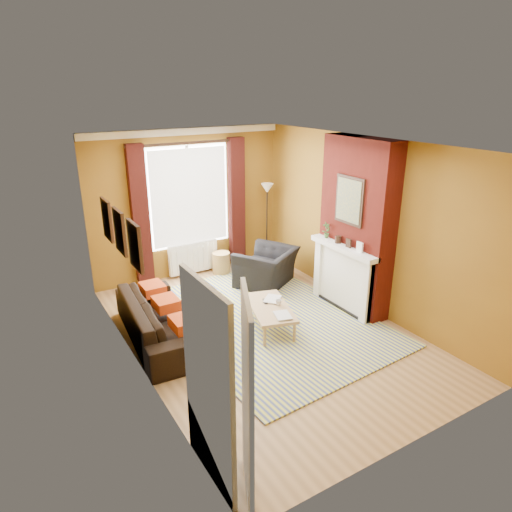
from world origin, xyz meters
The scene contains 12 objects.
ground centered at (0.00, 0.00, 0.00)m, with size 5.50×5.50×0.00m, color olive.
room_walls centered at (0.63, 0.28, 1.38)m, with size 3.82×5.54×2.83m.
striped_rug centered at (0.22, 0.31, 0.01)m, with size 3.10×4.12×0.02m.
sofa centered at (-1.42, 0.62, 0.32)m, with size 2.17×0.85×0.63m, color black.
armchair centered at (0.96, 1.48, 0.34)m, with size 1.06×0.92×0.69m, color black.
coffee_table centered at (0.13, 0.05, 0.33)m, with size 0.85×1.23×0.37m.
wicker_stool centered at (0.49, 2.40, 0.22)m, with size 0.35×0.35×0.43m.
floor_lamp centered at (1.55, 2.40, 1.33)m, with size 0.29×0.29×1.69m.
book_a centered at (0.01, -0.29, 0.39)m, with size 0.22×0.30×0.03m, color #999999.
book_b centered at (0.21, 0.31, 0.38)m, with size 0.23×0.31×0.02m, color #999999.
mug centered at (0.26, 0.02, 0.42)m, with size 0.09×0.09×0.09m, color #999999.
tv_remote centered at (0.14, 0.21, 0.38)m, with size 0.10×0.17×0.02m.
Camera 1 is at (-3.25, -5.16, 3.52)m, focal length 32.00 mm.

